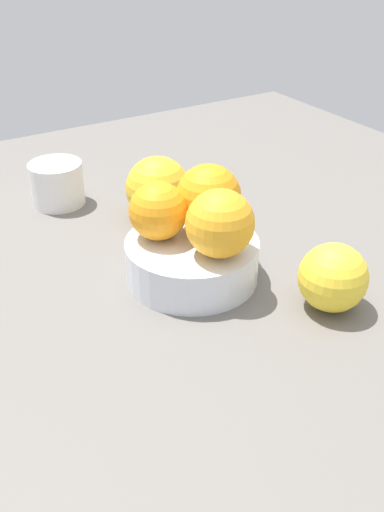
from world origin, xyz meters
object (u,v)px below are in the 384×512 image
object	(u,v)px
fruit_bowl	(192,261)
orange_in_bowl_1	(158,211)
orange_in_bowl_0	(220,224)
ceramic_cup	(57,184)
orange_in_bowl_2	(208,197)
orange_loose_0	(333,278)
orange_loose_1	(158,188)

from	to	relation	value
fruit_bowl	orange_in_bowl_1	xyz separation A→B (cm)	(2.72, 2.59, 5.63)
fruit_bowl	orange_in_bowl_1	size ratio (longest dim) A/B	2.30
orange_in_bowl_0	ceramic_cup	xyz separation A→B (cm)	(29.43, 7.20, -5.25)
orange_in_bowl_2	orange_in_bowl_1	bearing A→B (deg)	84.05
ceramic_cup	orange_in_bowl_1	bearing A→B (deg)	-171.28
orange_in_bowl_2	ceramic_cup	distance (cm)	26.05
orange_in_bowl_0	ceramic_cup	size ratio (longest dim) A/B	0.99
orange_in_bowl_0	orange_loose_0	xyz separation A→B (cm)	(-8.39, -8.27, -4.65)
orange_loose_1	ceramic_cup	distance (cm)	14.82
orange_loose_0	orange_in_bowl_2	bearing A→B (deg)	22.77
orange_loose_0	ceramic_cup	size ratio (longest dim) A/B	0.98
orange_in_bowl_2	ceramic_cup	xyz separation A→B (cm)	(23.65, 9.53, -5.32)
orange_in_bowl_1	orange_loose_1	bearing A→B (deg)	-27.79
fruit_bowl	ceramic_cup	distance (cm)	26.48
fruit_bowl	orange_loose_1	xyz separation A→B (cm)	(14.79, -3.76, 2.00)
orange_in_bowl_0	orange_in_bowl_2	xyz separation A→B (cm)	(5.77, -2.33, 0.06)
ceramic_cup	orange_in_bowl_2	bearing A→B (deg)	-158.06
orange_in_bowl_0	ceramic_cup	distance (cm)	30.75
orange_loose_1	fruit_bowl	bearing A→B (deg)	165.72
orange_in_bowl_2	orange_loose_1	bearing A→B (deg)	-1.65
orange_in_bowl_1	orange_loose_1	size ratio (longest dim) A/B	0.76
fruit_bowl	orange_in_bowl_1	distance (cm)	6.77
orange_in_bowl_0	orange_loose_0	bearing A→B (deg)	-135.41
orange_in_bowl_1	orange_in_bowl_2	xyz separation A→B (cm)	(-0.62, -5.99, 0.45)
orange_loose_1	ceramic_cup	size ratio (longest dim) A/B	1.16
orange_in_bowl_0	orange_in_bowl_2	distance (cm)	6.22
orange_in_bowl_2	orange_loose_1	world-z (taller)	orange_in_bowl_2
orange_in_bowl_0	orange_in_bowl_1	world-z (taller)	orange_in_bowl_0
orange_in_bowl_0	orange_in_bowl_2	world-z (taller)	orange_in_bowl_2
orange_in_bowl_2	orange_loose_1	xyz separation A→B (cm)	(12.69, -0.36, -4.08)
orange_loose_1	orange_loose_0	bearing A→B (deg)	-168.26
orange_in_bowl_0	orange_loose_0	distance (cm)	12.67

